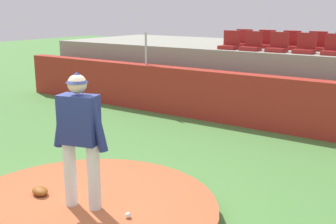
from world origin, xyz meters
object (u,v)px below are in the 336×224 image
Objects in this scene: stadium_chair_0 at (230,43)px; stadium_chair_6 at (265,42)px; stadium_chair_3 at (305,47)px; stadium_chair_8 at (316,45)px; baseball at (128,215)px; stadium_chair_2 at (278,46)px; stadium_chair_4 at (334,48)px; fielding_glove at (40,191)px; stadium_chair_7 at (290,43)px; stadium_chair_5 at (243,41)px; pitcher at (80,131)px; stadium_chair_1 at (252,44)px.

stadium_chair_0 is 1.00× the size of stadium_chair_6.
stadium_chair_8 is (0.02, 0.88, 0.00)m from stadium_chair_3.
stadium_chair_2 is at bearing 96.08° from baseball.
stadium_chair_4 reaches higher than baseball.
stadium_chair_0 is 1.00× the size of stadium_chair_3.
fielding_glove is at bearing 73.30° from stadium_chair_4.
baseball is at bearing 90.10° from stadium_chair_8.
stadium_chair_5 is at bearing -0.08° from stadium_chair_7.
fielding_glove is at bearing 171.49° from pitcher.
stadium_chair_5 is 1.00× the size of stadium_chair_6.
stadium_chair_3 is (-0.04, 6.93, 1.63)m from baseball.
stadium_chair_7 is (-0.71, 7.78, 1.63)m from baseball.
stadium_chair_3 is (2.06, 0.03, 0.00)m from stadium_chair_0.
stadium_chair_1 and stadium_chair_7 have the same top height.
pitcher is 3.65× the size of stadium_chair_4.
fielding_glove is at bearing 84.46° from stadium_chair_7.
stadium_chair_0 and stadium_chair_1 have the same top height.
stadium_chair_0 is 1.12m from stadium_chair_6.
stadium_chair_4 reaches higher than fielding_glove.
stadium_chair_4 is (1.36, 7.02, 0.61)m from pitcher.
stadium_chair_1 and stadium_chair_8 have the same top height.
pitcher is 7.96m from stadium_chair_8.
stadium_chair_3 is at bearing 94.36° from fielding_glove.
stadium_chair_0 is 1.00× the size of stadium_chair_8.
stadium_chair_6 is at bearing -0.02° from stadium_chair_8.
baseball is 7.15m from stadium_chair_4.
stadium_chair_6 is at bearing -2.50° from stadium_chair_7.
stadium_chair_7 is 1.00× the size of stadium_chair_8.
baseball is 0.15× the size of stadium_chair_0.
stadium_chair_5 is 1.00× the size of stadium_chair_7.
pitcher is 3.65× the size of stadium_chair_2.
pitcher is 3.65× the size of stadium_chair_6.
stadium_chair_8 reaches higher than baseball.
stadium_chair_5 is (-2.13, 7.78, 1.63)m from baseball.
stadium_chair_1 reaches higher than fielding_glove.
stadium_chair_7 is at bearing 100.26° from fielding_glove.
baseball is 0.15× the size of stadium_chair_2.
stadium_chair_3 and stadium_chair_8 have the same top height.
pitcher is 3.65× the size of stadium_chair_3.
stadium_chair_2 and stadium_chair_8 have the same top height.
pitcher is 7.97m from stadium_chair_6.
fielding_glove is 0.60× the size of stadium_chair_3.
fielding_glove is 7.44m from stadium_chair_3.
stadium_chair_8 is (1.43, 0.93, 0.00)m from stadium_chair_1.
stadium_chair_0 is at bearing 32.41° from stadium_chair_7.
stadium_chair_0 is 1.36m from stadium_chair_2.
stadium_chair_8 is at bearing 179.98° from stadium_chair_6.
stadium_chair_4 is 1.00× the size of stadium_chair_8.
stadium_chair_0 is at bearing 0.94° from stadium_chair_3.
stadium_chair_7 reaches higher than pitcher.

